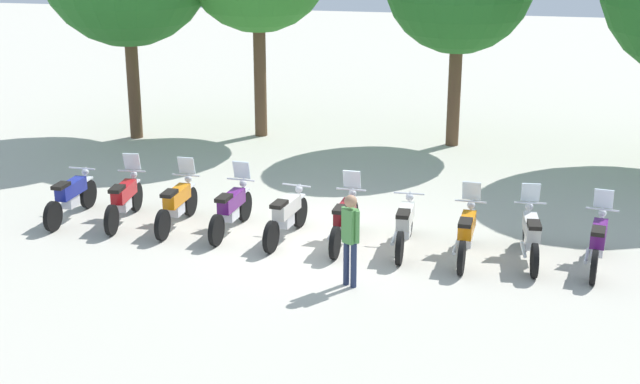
# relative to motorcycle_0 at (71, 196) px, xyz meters

# --- Properties ---
(ground_plane) EXTENTS (80.00, 80.00, 0.00)m
(ground_plane) POSITION_rel_motorcycle_0_xyz_m (5.46, -0.27, -0.50)
(ground_plane) COLOR #BCB7A8
(motorcycle_0) EXTENTS (0.62, 2.19, 0.99)m
(motorcycle_0) POSITION_rel_motorcycle_0_xyz_m (0.00, 0.00, 0.00)
(motorcycle_0) COLOR black
(motorcycle_0) RESTS_ON ground_plane
(motorcycle_1) EXTENTS (0.62, 2.19, 1.37)m
(motorcycle_1) POSITION_rel_motorcycle_0_xyz_m (1.21, 0.05, 0.01)
(motorcycle_1) COLOR black
(motorcycle_1) RESTS_ON ground_plane
(motorcycle_2) EXTENTS (0.62, 2.19, 1.37)m
(motorcycle_2) POSITION_rel_motorcycle_0_xyz_m (2.42, 0.00, 0.01)
(motorcycle_2) COLOR black
(motorcycle_2) RESTS_ON ground_plane
(motorcycle_3) EXTENTS (0.62, 2.19, 1.37)m
(motorcycle_3) POSITION_rel_motorcycle_0_xyz_m (3.64, -0.06, 0.01)
(motorcycle_3) COLOR black
(motorcycle_3) RESTS_ON ground_plane
(motorcycle_4) EXTENTS (0.68, 2.18, 0.99)m
(motorcycle_4) POSITION_rel_motorcycle_0_xyz_m (4.85, -0.21, 0.00)
(motorcycle_4) COLOR black
(motorcycle_4) RESTS_ON ground_plane
(motorcycle_5) EXTENTS (0.62, 2.19, 1.37)m
(motorcycle_5) POSITION_rel_motorcycle_0_xyz_m (6.06, -0.24, 0.01)
(motorcycle_5) COLOR black
(motorcycle_5) RESTS_ON ground_plane
(motorcycle_6) EXTENTS (0.62, 2.19, 0.99)m
(motorcycle_6) POSITION_rel_motorcycle_0_xyz_m (7.27, -0.27, 0.00)
(motorcycle_6) COLOR black
(motorcycle_6) RESTS_ON ground_plane
(motorcycle_7) EXTENTS (0.62, 2.19, 1.37)m
(motorcycle_7) POSITION_rel_motorcycle_0_xyz_m (8.48, -0.50, 0.01)
(motorcycle_7) COLOR black
(motorcycle_7) RESTS_ON ground_plane
(motorcycle_8) EXTENTS (0.62, 2.19, 1.37)m
(motorcycle_8) POSITION_rel_motorcycle_0_xyz_m (9.69, -0.35, 0.01)
(motorcycle_8) COLOR black
(motorcycle_8) RESTS_ON ground_plane
(motorcycle_9) EXTENTS (0.68, 2.18, 1.37)m
(motorcycle_9) POSITION_rel_motorcycle_0_xyz_m (10.91, -0.45, 0.01)
(motorcycle_9) COLOR black
(motorcycle_9) RESTS_ON ground_plane
(person_0) EXTENTS (0.39, 0.31, 1.71)m
(person_0) POSITION_rel_motorcycle_0_xyz_m (6.54, -2.27, 0.50)
(person_0) COLOR #232D4C
(person_0) RESTS_ON ground_plane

